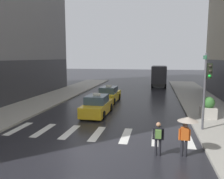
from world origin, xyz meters
TOP-DOWN VIEW (x-y plane):
  - ground_plane at (0.00, 0.00)m, footprint 160.00×160.00m
  - crosswalk_markings at (-0.00, 3.00)m, footprint 11.30×2.80m
  - traffic_light_pole at (6.58, 4.68)m, footprint 0.44×0.84m
  - taxi_lead at (-1.23, 7.65)m, footprint 1.97×4.56m
  - taxi_second at (-1.40, 13.17)m, footprint 2.03×4.58m
  - box_truck at (3.95, 26.77)m, footprint 2.39×7.58m
  - pedestrian_with_umbrella at (4.97, 0.65)m, footprint 0.96×0.96m
  - pedestrian_with_backpack at (3.67, 0.48)m, footprint 0.55×0.43m
  - planter_near_corner at (7.45, 7.79)m, footprint 1.10×1.10m

SIDE VIEW (x-z plane):
  - ground_plane at x=0.00m, z-range 0.00..0.00m
  - crosswalk_markings at x=0.00m, z-range 0.00..0.01m
  - taxi_lead at x=-1.23m, z-range -0.18..1.63m
  - taxi_second at x=-1.40m, z-range -0.18..1.63m
  - planter_near_corner at x=7.45m, z-range 0.07..1.67m
  - pedestrian_with_backpack at x=3.67m, z-range 0.15..1.80m
  - pedestrian_with_umbrella at x=4.97m, z-range 0.55..2.49m
  - box_truck at x=3.95m, z-range 0.18..3.53m
  - traffic_light_pole at x=6.58m, z-range 0.86..5.66m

